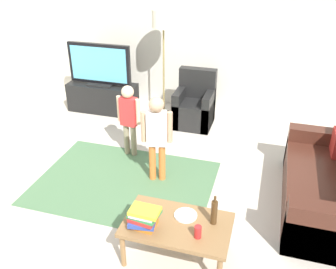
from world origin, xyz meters
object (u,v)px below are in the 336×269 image
Objects in this scene: book_stack at (144,217)px; soda_can at (198,232)px; tv_stand at (103,98)px; plate at (186,215)px; child_near_tv at (129,115)px; tv at (99,65)px; coffee_table at (177,227)px; bottle at (214,212)px; tv_remote at (150,210)px; armchair at (195,107)px; child_center at (157,132)px; couch at (330,187)px; floor_lamp at (163,25)px.

soda_can is (0.50, -0.00, -0.04)m from book_stack.
tv_stand is 3.58m from plate.
child_near_tv is 3.52× the size of book_stack.
coffee_table is at bearing -53.38° from tv.
tv is 3.75m from bottle.
soda_can is at bearing -40.75° from tv_remote.
book_stack is (0.21, -3.01, 0.23)m from armchair.
bottle reaches higher than tv_stand.
child_near_tv is 6.13× the size of tv_remote.
armchair is 4.09× the size of plate.
armchair is (1.67, -0.02, -0.55)m from tv.
book_stack is (0.30, -1.31, -0.16)m from child_center.
child_center is 1.55m from soda_can.
tv_remote is at bearing 180.00° from bottle.
plate is (-1.40, -1.08, 0.14)m from couch.
soda_can is (-0.10, -0.22, -0.07)m from bottle.
tv_stand is at bearing 121.63° from book_stack.
tv is 0.97× the size of child_center.
floor_lamp reaches higher than child_near_tv.
tv_stand reaches higher than coffee_table.
couch is 15.00× the size of soda_can.
child_center is at bearing 86.80° from tv_remote.
soda_can reaches higher than tv_remote.
tv reaches higher than tv_stand.
bottle is 0.25m from soda_can.
floor_lamp is 3.47m from coffee_table.
bottle is (1.40, -2.98, -1.00)m from floor_lamp.
child_center is at bearing 116.17° from coffee_table.
tv_remote is 0.57m from soda_can.
plate is at bearing -51.57° from tv.
couch is 1.59× the size of child_center.
tv_stand is at bearing 105.52° from tv_remote.
coffee_table is 3.38× the size of book_stack.
tv_remote is at bearing -61.75° from child_near_tv.
floor_lamp is 3.36m from plate.
floor_lamp is 1.71× the size of child_near_tv.
tv reaches higher than book_stack.
child_center reaches higher than child_near_tv.
couch is 5.87× the size of bottle.
book_stack is 1.34× the size of plate.
child_center is at bearing 121.57° from soda_can.
bottle is at bearing 17.35° from coffee_table.
couch is (3.61, -1.70, -0.56)m from tv.
tv_stand is 1.06× the size of child_center.
soda_can is (2.38, -3.05, 0.24)m from tv_stand.
child_center reaches higher than couch.
floor_lamp is at bearing 103.96° from book_stack.
armchair is 3.04× the size of book_stack.
soda_can is 0.30m from plate.
tv_stand is at bearing 128.22° from plate.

